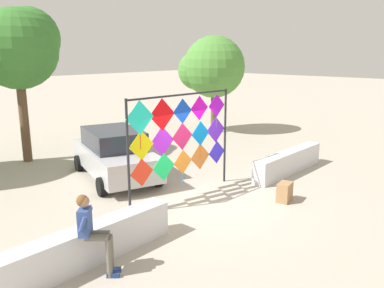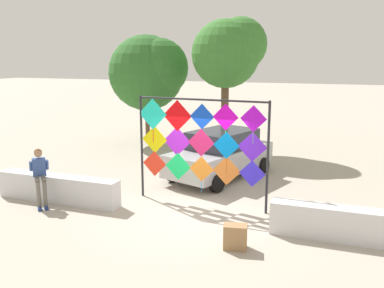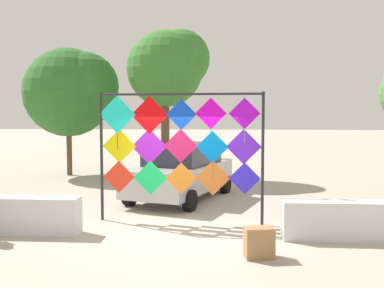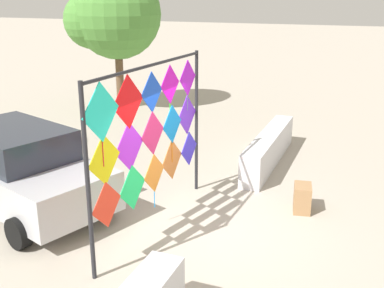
{
  "view_description": "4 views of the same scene",
  "coord_description": "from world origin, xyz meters",
  "px_view_note": "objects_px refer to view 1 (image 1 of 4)",
  "views": [
    {
      "loc": [
        -8.08,
        -6.72,
        4.19
      ],
      "look_at": [
        0.15,
        0.72,
        1.58
      ],
      "focal_mm": 36.5,
      "sensor_mm": 36.0,
      "label": 1
    },
    {
      "loc": [
        3.62,
        -10.11,
        4.17
      ],
      "look_at": [
        -0.16,
        0.34,
        1.88
      ],
      "focal_mm": 39.39,
      "sensor_mm": 36.0,
      "label": 2
    },
    {
      "loc": [
        0.92,
        -9.47,
        2.59
      ],
      "look_at": [
        0.22,
        0.37,
        1.9
      ],
      "focal_mm": 41.65,
      "sensor_mm": 36.0,
      "label": 3
    },
    {
      "loc": [
        -7.3,
        -2.74,
        4.21
      ],
      "look_at": [
        -0.34,
        0.03,
        1.79
      ],
      "focal_mm": 44.08,
      "sensor_mm": 36.0,
      "label": 4
    }
  ],
  "objects_px": {
    "seated_vendor": "(92,228)",
    "cardboard_box_large": "(285,192)",
    "kite_display_rack": "(181,135)",
    "tree_palm_like": "(20,47)",
    "tree_far_right": "(212,69)",
    "parked_car": "(115,154)"
  },
  "relations": [
    {
      "from": "kite_display_rack",
      "to": "cardboard_box_large",
      "type": "relative_size",
      "value": 7.07
    },
    {
      "from": "parked_car",
      "to": "cardboard_box_large",
      "type": "xyz_separation_m",
      "value": [
        1.9,
        -5.4,
        -0.57
      ]
    },
    {
      "from": "parked_car",
      "to": "kite_display_rack",
      "type": "bearing_deg",
      "value": -85.95
    },
    {
      "from": "kite_display_rack",
      "to": "tree_palm_like",
      "type": "xyz_separation_m",
      "value": [
        -1.09,
        7.27,
        2.52
      ]
    },
    {
      "from": "cardboard_box_large",
      "to": "tree_far_right",
      "type": "relative_size",
      "value": 0.11
    },
    {
      "from": "parked_car",
      "to": "tree_palm_like",
      "type": "height_order",
      "value": "tree_palm_like"
    },
    {
      "from": "kite_display_rack",
      "to": "tree_palm_like",
      "type": "height_order",
      "value": "tree_palm_like"
    },
    {
      "from": "seated_vendor",
      "to": "parked_car",
      "type": "bearing_deg",
      "value": 49.16
    },
    {
      "from": "kite_display_rack",
      "to": "tree_palm_like",
      "type": "bearing_deg",
      "value": 98.56
    },
    {
      "from": "kite_display_rack",
      "to": "cardboard_box_large",
      "type": "bearing_deg",
      "value": -55.71
    },
    {
      "from": "parked_car",
      "to": "tree_palm_like",
      "type": "distance_m",
      "value": 5.69
    },
    {
      "from": "parked_car",
      "to": "cardboard_box_large",
      "type": "relative_size",
      "value": 8.4
    },
    {
      "from": "parked_car",
      "to": "tree_far_right",
      "type": "relative_size",
      "value": 0.92
    },
    {
      "from": "tree_palm_like",
      "to": "kite_display_rack",
      "type": "bearing_deg",
      "value": -81.44
    },
    {
      "from": "parked_car",
      "to": "tree_palm_like",
      "type": "bearing_deg",
      "value": 101.52
    },
    {
      "from": "cardboard_box_large",
      "to": "kite_display_rack",
      "type": "bearing_deg",
      "value": 124.29
    },
    {
      "from": "seated_vendor",
      "to": "kite_display_rack",
      "type": "bearing_deg",
      "value": 21.97
    },
    {
      "from": "seated_vendor",
      "to": "tree_far_right",
      "type": "distance_m",
      "value": 14.43
    },
    {
      "from": "tree_palm_like",
      "to": "tree_far_right",
      "type": "relative_size",
      "value": 1.17
    },
    {
      "from": "cardboard_box_large",
      "to": "tree_far_right",
      "type": "height_order",
      "value": "tree_far_right"
    },
    {
      "from": "cardboard_box_large",
      "to": "parked_car",
      "type": "bearing_deg",
      "value": 109.41
    },
    {
      "from": "seated_vendor",
      "to": "cardboard_box_large",
      "type": "relative_size",
      "value": 2.96
    }
  ]
}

